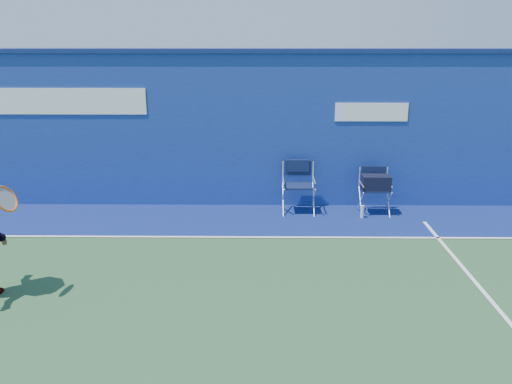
{
  "coord_description": "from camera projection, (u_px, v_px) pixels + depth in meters",
  "views": [
    {
      "loc": [
        1.48,
        -5.46,
        3.41
      ],
      "look_at": [
        1.4,
        2.6,
        1.0
      ],
      "focal_mm": 38.0,
      "sensor_mm": 36.0,
      "label": 1
    }
  ],
  "objects": [
    {
      "name": "ground",
      "position": [
        132.0,
        339.0,
        6.23
      ],
      "size": [
        80.0,
        80.0,
        0.0
      ],
      "primitive_type": "plane",
      "color": "#2A4F2D",
      "rests_on": "ground"
    },
    {
      "name": "stadium_wall",
      "position": [
        187.0,
        128.0,
        10.76
      ],
      "size": [
        24.0,
        0.5,
        3.08
      ],
      "color": "navy",
      "rests_on": "ground"
    },
    {
      "name": "out_of_bounds_strip",
      "position": [
        183.0,
        220.0,
        10.15
      ],
      "size": [
        24.0,
        1.8,
        0.01
      ],
      "primitive_type": "cube",
      "color": "navy",
      "rests_on": "ground"
    },
    {
      "name": "court_lines",
      "position": [
        143.0,
        312.0,
        6.8
      ],
      "size": [
        24.0,
        12.0,
        0.01
      ],
      "color": "white",
      "rests_on": "out_of_bounds_strip"
    },
    {
      "name": "directors_chair_left",
      "position": [
        298.0,
        196.0,
        10.5
      ],
      "size": [
        0.59,
        0.55,
        1.0
      ],
      "color": "silver",
      "rests_on": "ground"
    },
    {
      "name": "directors_chair_right",
      "position": [
        375.0,
        195.0,
        10.39
      ],
      "size": [
        0.53,
        0.48,
        0.89
      ],
      "color": "silver",
      "rests_on": "ground"
    },
    {
      "name": "water_bottle",
      "position": [
        362.0,
        212.0,
        10.22
      ],
      "size": [
        0.07,
        0.07,
        0.25
      ],
      "primitive_type": "cylinder",
      "color": "silver",
      "rests_on": "ground"
    }
  ]
}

